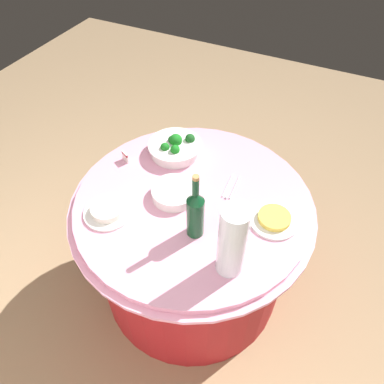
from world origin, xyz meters
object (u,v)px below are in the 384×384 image
Objects in this scene: wine_bottle at (195,213)px; decorative_fruit_vase at (232,243)px; serving_tongs at (231,187)px; food_plate_fried_egg at (274,219)px; broccoli_bowl at (175,147)px; plate_stack at (174,192)px; food_plate_rice at (108,210)px; label_placard_front at (125,156)px.

wine_bottle is 0.99× the size of decorative_fruit_vase.
serving_tongs is 0.76× the size of food_plate_fried_egg.
broccoli_bowl is 1.27× the size of food_plate_fried_egg.
serving_tongs is (-0.36, 0.11, -0.03)m from broccoli_bowl.
plate_stack is at bearing 7.20° from food_plate_fried_egg.
plate_stack reaches higher than food_plate_rice.
broccoli_bowl reaches higher than label_placard_front.
wine_bottle is (-0.32, 0.43, 0.09)m from broccoli_bowl.
food_plate_rice is 0.35m from label_placard_front.
label_placard_front is (0.12, -0.33, 0.01)m from food_plate_rice.
decorative_fruit_vase is 0.35m from food_plate_fried_egg.
decorative_fruit_vase reaches higher than food_plate_fried_egg.
food_plate_rice is at bearing 41.23° from serving_tongs.
plate_stack is at bearing 161.92° from label_placard_front.
label_placard_front is at bearing 5.47° from serving_tongs.
food_plate_fried_egg is at bearing 159.96° from broccoli_bowl.
plate_stack is 3.82× the size of label_placard_front.
food_plate_fried_egg is at bearing -144.38° from wine_bottle.
food_plate_rice is at bearing 110.05° from label_placard_front.
serving_tongs is at bearing -97.40° from wine_bottle.
label_placard_front is (0.20, 0.17, -0.01)m from broccoli_bowl.
plate_stack reaches higher than serving_tongs.
broccoli_bowl reaches higher than food_plate_fried_egg.
wine_bottle reaches higher than serving_tongs.
decorative_fruit_vase is at bearing 73.09° from food_plate_fried_egg.
wine_bottle is at bearing 140.73° from plate_stack.
broccoli_bowl is at bearing -53.29° from wine_bottle.
wine_bottle is at bearing 153.63° from label_placard_front.
decorative_fruit_vase is 1.55× the size of food_plate_rice.
decorative_fruit_vase is 0.81m from label_placard_front.
food_plate_fried_egg reaches higher than serving_tongs.
label_placard_front reaches higher than serving_tongs.
plate_stack is 0.28m from serving_tongs.
label_placard_front is at bearing 39.64° from broccoli_bowl.
plate_stack is 0.47m from food_plate_fried_egg.
label_placard_front reaches higher than food_plate_fried_egg.
broccoli_bowl is 0.83× the size of wine_bottle.
wine_bottle reaches higher than broccoli_bowl.
wine_bottle reaches higher than label_placard_front.
decorative_fruit_vase is at bearing 110.76° from serving_tongs.
broccoli_bowl is 0.54m from wine_bottle.
decorative_fruit_vase reaches higher than food_plate_rice.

